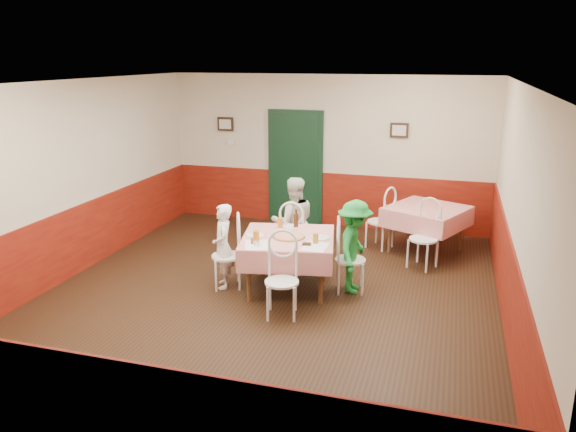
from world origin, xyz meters
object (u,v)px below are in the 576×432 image
(glass_b, at_px, (316,239))
(diner_left, at_px, (223,246))
(chair_second_a, at_px, (380,222))
(chair_left, at_px, (227,256))
(pizza, at_px, (289,237))
(diner_right, at_px, (354,247))
(glass_a, at_px, (256,236))
(diner_far, at_px, (293,222))
(second_table, at_px, (426,230))
(glass_c, at_px, (280,223))
(chair_right, at_px, (350,260))
(main_table, at_px, (288,263))
(chair_near, at_px, (282,282))
(chair_far, at_px, (293,239))
(beer_bottle, at_px, (296,220))
(chair_second_b, at_px, (423,239))
(wallet, at_px, (307,244))

(glass_b, bearing_deg, diner_left, -179.44)
(chair_second_a, bearing_deg, glass_b, 10.96)
(chair_left, bearing_deg, pizza, 74.18)
(chair_second_a, bearing_deg, diner_right, 21.82)
(glass_a, xyz_separation_m, diner_far, (0.16, 1.22, -0.14))
(second_table, height_order, glass_c, glass_c)
(pizza, bearing_deg, chair_right, 14.03)
(main_table, relative_size, chair_near, 1.36)
(chair_far, bearing_deg, diner_far, -86.21)
(glass_a, distance_m, beer_bottle, 0.82)
(chair_far, relative_size, diner_far, 0.65)
(glass_c, height_order, diner_left, diner_left)
(chair_near, bearing_deg, main_table, 88.47)
(chair_near, distance_m, glass_a, 0.81)
(chair_left, xyz_separation_m, chair_second_b, (2.56, 1.52, 0.00))
(chair_right, xyz_separation_m, pizza, (-0.81, -0.20, 0.32))
(chair_far, height_order, diner_right, diner_right)
(glass_c, bearing_deg, diner_right, -9.97)
(chair_second_a, distance_m, diner_left, 2.95)
(chair_near, relative_size, glass_b, 7.01)
(chair_left, relative_size, diner_far, 0.65)
(second_table, distance_m, pizza, 2.77)
(pizza, distance_m, wallet, 0.38)
(chair_left, xyz_separation_m, chair_right, (1.67, 0.33, 0.00))
(chair_near, height_order, chair_second_b, same)
(second_table, distance_m, diner_right, 2.12)
(diner_far, bearing_deg, chair_right, 120.09)
(chair_left, distance_m, diner_far, 1.26)
(main_table, height_order, chair_second_a, chair_second_a)
(glass_b, bearing_deg, chair_near, -111.04)
(pizza, bearing_deg, beer_bottle, 93.57)
(chair_near, distance_m, diner_right, 1.25)
(glass_c, bearing_deg, chair_second_b, 26.68)
(pizza, bearing_deg, main_table, 124.02)
(second_table, bearing_deg, chair_second_a, 180.00)
(pizza, distance_m, glass_b, 0.42)
(beer_bottle, bearing_deg, chair_left, -144.96)
(glass_a, height_order, glass_b, glass_a)
(second_table, xyz_separation_m, chair_left, (-2.56, -2.27, 0.08))
(second_table, height_order, chair_second_b, chair_second_b)
(chair_second_b, bearing_deg, chair_right, -102.32)
(glass_c, bearing_deg, glass_a, -98.73)
(chair_near, distance_m, beer_bottle, 1.33)
(chair_near, relative_size, diner_left, 0.76)
(chair_second_a, height_order, beer_bottle, beer_bottle)
(chair_second_b, distance_m, diner_far, 1.98)
(chair_second_a, distance_m, wallet, 2.48)
(chair_second_a, relative_size, glass_b, 7.01)
(main_table, xyz_separation_m, chair_far, (-0.17, 0.83, 0.08))
(diner_left, bearing_deg, pizza, 73.40)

